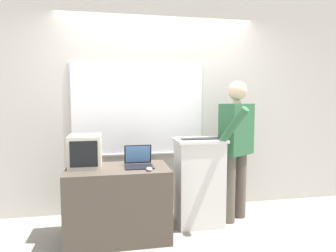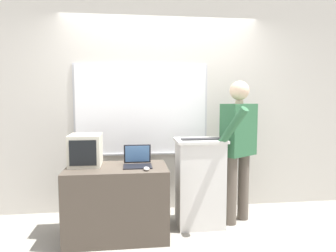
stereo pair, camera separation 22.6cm
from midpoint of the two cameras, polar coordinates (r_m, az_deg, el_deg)
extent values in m
plane|color=gray|center=(3.13, 3.13, -22.57)|extent=(30.00, 30.00, 0.00)
cube|color=beige|center=(3.94, 0.21, 5.74)|extent=(6.40, 0.12, 2.98)
cube|color=#B7B7BC|center=(3.85, -3.35, 3.10)|extent=(1.71, 0.02, 1.16)
cube|color=white|center=(3.84, -3.34, 3.09)|extent=(1.66, 0.02, 1.11)
cube|color=#B7B7BC|center=(3.89, -3.28, -5.32)|extent=(1.49, 0.04, 0.02)
cube|color=silver|center=(3.52, 7.91, -10.86)|extent=(0.52, 0.39, 0.97)
cube|color=silver|center=(3.42, 8.02, -2.76)|extent=(0.56, 0.43, 0.03)
cube|color=#4C4238|center=(3.28, -7.63, -14.10)|extent=(1.05, 0.61, 0.75)
cylinder|color=brown|center=(3.64, 13.72, -11.83)|extent=(0.13, 0.13, 0.80)
cylinder|color=brown|center=(3.82, 15.84, -11.06)|extent=(0.13, 0.13, 0.80)
cube|color=#2D603D|center=(3.59, 15.07, -0.68)|extent=(0.47, 0.41, 0.60)
cylinder|color=beige|center=(3.57, 15.19, 4.42)|extent=(0.09, 0.09, 0.04)
sphere|color=beige|center=(3.57, 15.25, 6.54)|extent=(0.22, 0.22, 0.22)
cylinder|color=#2D603D|center=(3.24, 13.82, -0.66)|extent=(0.29, 0.40, 0.50)
cylinder|color=#2D603D|center=(3.79, 17.14, -0.82)|extent=(0.08, 0.08, 0.57)
cube|color=black|center=(3.15, -3.74, -7.69)|extent=(0.30, 0.24, 0.01)
cube|color=black|center=(3.26, -3.89, -5.31)|extent=(0.29, 0.05, 0.21)
cube|color=#598CCC|center=(3.26, -3.88, -5.31)|extent=(0.26, 0.04, 0.18)
cube|color=#2D2D30|center=(3.36, 8.17, -2.47)|extent=(0.43, 0.12, 0.02)
ellipsoid|color=silver|center=(3.00, -1.95, -8.14)|extent=(0.06, 0.10, 0.03)
ellipsoid|color=black|center=(3.41, 12.08, -2.30)|extent=(0.06, 0.10, 0.03)
cube|color=beige|center=(3.27, -13.54, -4.48)|extent=(0.33, 0.36, 0.33)
cube|color=black|center=(3.09, -13.92, -5.04)|extent=(0.27, 0.01, 0.26)
camera|label=1|loc=(0.11, -88.05, 0.18)|focal=32.00mm
camera|label=2|loc=(0.11, 91.95, -0.18)|focal=32.00mm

